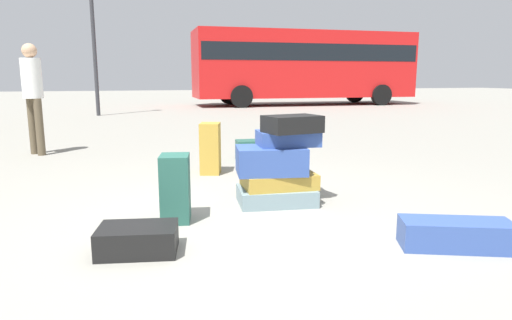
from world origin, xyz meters
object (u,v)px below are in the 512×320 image
(suitcase_teal_left_side, at_px, (175,188))
(suitcase_black_upright_blue, at_px, (138,239))
(person_bearded_onlooker, at_px, (33,89))
(suitcase_navy_white_trunk, at_px, (456,234))
(suitcase_tan_foreground_near, at_px, (210,148))
(suitcase_tower, at_px, (278,165))
(parked_bus, at_px, (304,63))
(suitcase_teal_foreground_far, at_px, (257,150))

(suitcase_teal_left_side, relative_size, suitcase_black_upright_blue, 1.06)
(person_bearded_onlooker, bearing_deg, suitcase_navy_white_trunk, -1.75)
(suitcase_tan_foreground_near, relative_size, person_bearded_onlooker, 0.38)
(suitcase_tower, distance_m, person_bearded_onlooker, 4.67)
(parked_bus, bearing_deg, person_bearded_onlooker, -127.81)
(suitcase_teal_foreground_far, distance_m, person_bearded_onlooker, 3.62)
(suitcase_teal_foreground_far, height_order, parked_bus, parked_bus)
(suitcase_tower, bearing_deg, suitcase_black_upright_blue, -146.37)
(suitcase_black_upright_blue, relative_size, person_bearded_onlooker, 0.31)
(parked_bus, bearing_deg, suitcase_black_upright_blue, -114.52)
(suitcase_tower, xyz_separation_m, suitcase_black_upright_blue, (-1.36, -0.90, -0.28))
(suitcase_teal_left_side, relative_size, person_bearded_onlooker, 0.33)
(suitcase_navy_white_trunk, bearing_deg, parked_bus, 93.27)
(suitcase_teal_foreground_far, xyz_separation_m, suitcase_navy_white_trunk, (0.36, -3.74, -0.05))
(suitcase_teal_left_side, relative_size, parked_bus, 0.06)
(suitcase_tower, height_order, person_bearded_onlooker, person_bearded_onlooker)
(suitcase_navy_white_trunk, bearing_deg, suitcase_tan_foreground_near, 133.92)
(suitcase_navy_white_trunk, distance_m, parked_bus, 17.23)
(person_bearded_onlooker, xyz_separation_m, parked_bus, (9.15, 11.00, 0.80))
(suitcase_black_upright_blue, height_order, parked_bus, parked_bus)
(suitcase_tan_foreground_near, height_order, suitcase_teal_foreground_far, suitcase_tan_foreground_near)
(suitcase_navy_white_trunk, relative_size, person_bearded_onlooker, 0.45)
(suitcase_tower, bearing_deg, person_bearded_onlooker, 126.11)
(suitcase_tower, bearing_deg, suitcase_navy_white_trunk, -60.76)
(suitcase_navy_white_trunk, relative_size, parked_bus, 0.08)
(suitcase_tower, xyz_separation_m, suitcase_teal_foreground_far, (0.46, 2.26, -0.22))
(suitcase_tan_foreground_near, xyz_separation_m, suitcase_teal_left_side, (-0.65, -1.81, -0.04))
(suitcase_tower, distance_m, suitcase_black_upright_blue, 1.65)
(suitcase_navy_white_trunk, bearing_deg, suitcase_teal_left_side, 169.14)
(suitcase_teal_foreground_far, relative_size, suitcase_teal_left_side, 1.05)
(suitcase_black_upright_blue, distance_m, person_bearded_onlooker, 4.92)
(person_bearded_onlooker, bearing_deg, suitcase_tower, 0.08)
(suitcase_teal_foreground_far, relative_size, suitcase_black_upright_blue, 1.11)
(suitcase_teal_left_side, distance_m, suitcase_black_upright_blue, 0.75)
(suitcase_tan_foreground_near, bearing_deg, suitcase_teal_left_side, -91.87)
(suitcase_teal_left_side, bearing_deg, suitcase_black_upright_blue, -106.46)
(suitcase_navy_white_trunk, xyz_separation_m, parked_bus, (5.60, 16.21, 1.73))
(suitcase_navy_white_trunk, height_order, suitcase_black_upright_blue, suitcase_navy_white_trunk)
(person_bearded_onlooker, bearing_deg, suitcase_teal_foreground_far, 29.22)
(suitcase_teal_left_side, xyz_separation_m, suitcase_black_upright_blue, (-0.34, -0.64, -0.19))
(person_bearded_onlooker, bearing_deg, parked_bus, 104.21)
(suitcase_black_upright_blue, bearing_deg, person_bearded_onlooker, 117.25)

